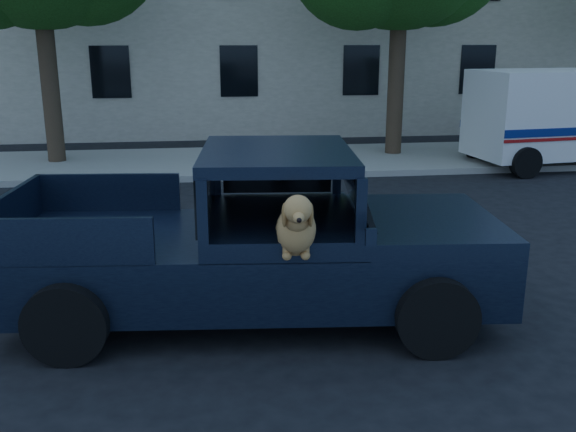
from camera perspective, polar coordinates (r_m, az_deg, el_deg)
The scene contains 6 objects.
ground at distance 8.16m, azimuth -5.31°, elevation -7.84°, with size 120.00×120.00×0.00m, color black.
far_sidewalk at distance 16.99m, azimuth -6.73°, elevation 4.75°, with size 60.00×4.00×0.15m, color gray.
lane_stripes at distance 11.58m, azimuth 3.85°, elevation -0.65°, with size 21.60×0.14×0.01m, color silver, non-canonical shape.
building_main at distance 24.24m, azimuth 0.03°, elevation 18.57°, with size 26.00×6.00×9.00m, color beige.
pickup_truck at distance 7.59m, azimuth -3.71°, elevation -4.09°, with size 5.82×3.14×2.02m.
mail_truck at distance 17.85m, azimuth 22.71°, elevation 7.43°, with size 4.70×2.74×2.46m.
Camera 1 is at (-0.26, -7.49, 3.23)m, focal length 40.00 mm.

